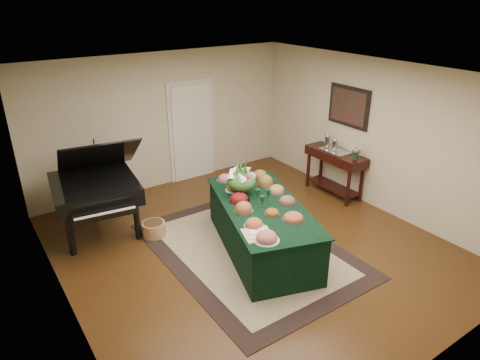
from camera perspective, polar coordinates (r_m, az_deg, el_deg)
ground at (r=6.92m, az=1.42°, el=-8.82°), size 6.00×6.00×0.00m
area_rug at (r=6.82m, az=1.06°, el=-9.26°), size 2.50×3.51×0.01m
kitchen_doorway at (r=9.08m, az=-6.43°, el=6.38°), size 1.05×0.07×2.10m
buffet_table at (r=6.64m, az=2.90°, el=-6.29°), size 1.83×2.66×0.79m
food_platters at (r=6.53m, az=2.36°, el=-2.43°), size 1.48×2.22×0.13m
cutting_board at (r=5.68m, az=2.34°, el=-7.00°), size 0.47×0.47×0.10m
green_goblets at (r=6.49m, az=3.07°, el=-2.23°), size 0.29×0.30×0.18m
floral_centerpiece at (r=6.65m, az=0.20°, el=0.28°), size 0.47×0.47×0.47m
grand_piano at (r=7.34m, az=-18.73°, el=-0.94°), size 1.59×1.73×1.64m
wicker_basket at (r=7.28m, az=-11.41°, el=-6.43°), size 0.38×0.38×0.24m
mahogany_sideboard at (r=8.54m, az=12.58°, el=2.44°), size 0.45×1.28×0.89m
tea_service at (r=8.52m, az=12.13°, el=4.71°), size 0.34×0.58×0.30m
pink_bouquet at (r=8.12m, az=15.24°, el=3.74°), size 0.19×0.19×0.24m
wall_painting at (r=8.38m, az=14.29°, el=9.49°), size 0.05×0.95×0.75m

